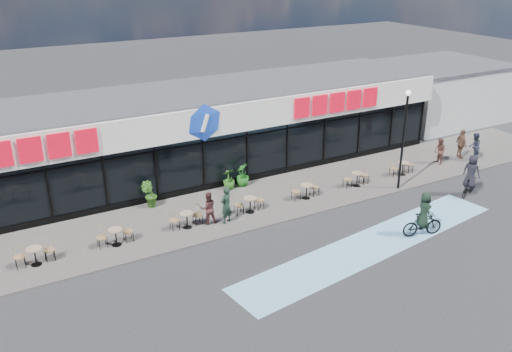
# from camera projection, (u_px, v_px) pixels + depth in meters

# --- Properties ---
(ground) EXTENTS (120.00, 120.00, 0.00)m
(ground) POSITION_uv_depth(u_px,v_px,m) (274.00, 252.00, 22.37)
(ground) COLOR #28282B
(ground) RESTS_ON ground
(sidewalk) EXTENTS (44.00, 5.00, 0.10)m
(sidewalk) POSITION_uv_depth(u_px,v_px,m) (226.00, 209.00, 25.98)
(sidewalk) COLOR #5D5753
(sidewalk) RESTS_ON ground
(bike_lane) EXTENTS (14.17, 4.13, 0.01)m
(bike_lane) POSITION_uv_depth(u_px,v_px,m) (373.00, 244.00, 22.96)
(bike_lane) COLOR #7BC0E9
(bike_lane) RESTS_ON ground
(building) EXTENTS (30.60, 6.57, 4.75)m
(building) POSITION_uv_depth(u_px,v_px,m) (181.00, 133.00, 29.49)
(building) COLOR black
(building) RESTS_ON ground
(neighbour_building) EXTENTS (9.20, 7.20, 4.11)m
(neighbour_building) POSITION_uv_depth(u_px,v_px,m) (437.00, 91.00, 39.70)
(neighbour_building) COLOR silver
(neighbour_building) RESTS_ON ground
(lamp_post) EXTENTS (0.28, 0.28, 5.19)m
(lamp_post) POSITION_uv_depth(u_px,v_px,m) (404.00, 132.00, 27.02)
(lamp_post) COLOR black
(lamp_post) RESTS_ON sidewalk
(bistro_set_1) EXTENTS (1.54, 0.62, 0.90)m
(bistro_set_1) POSITION_uv_depth(u_px,v_px,m) (35.00, 254.00, 21.17)
(bistro_set_1) COLOR tan
(bistro_set_1) RESTS_ON sidewalk
(bistro_set_2) EXTENTS (1.54, 0.62, 0.90)m
(bistro_set_2) POSITION_uv_depth(u_px,v_px,m) (115.00, 234.00, 22.61)
(bistro_set_2) COLOR tan
(bistro_set_2) RESTS_ON sidewalk
(bistro_set_3) EXTENTS (1.54, 0.62, 0.90)m
(bistro_set_3) POSITION_uv_depth(u_px,v_px,m) (186.00, 218.00, 24.05)
(bistro_set_3) COLOR tan
(bistro_set_3) RESTS_ON sidewalk
(bistro_set_4) EXTENTS (1.54, 0.62, 0.90)m
(bistro_set_4) POSITION_uv_depth(u_px,v_px,m) (249.00, 203.00, 25.49)
(bistro_set_4) COLOR tan
(bistro_set_4) RESTS_ON sidewalk
(bistro_set_5) EXTENTS (1.54, 0.62, 0.90)m
(bistro_set_5) POSITION_uv_depth(u_px,v_px,m) (305.00, 189.00, 26.93)
(bistro_set_5) COLOR tan
(bistro_set_5) RESTS_ON sidewalk
(bistro_set_6) EXTENTS (1.54, 0.62, 0.90)m
(bistro_set_6) POSITION_uv_depth(u_px,v_px,m) (356.00, 177.00, 28.37)
(bistro_set_6) COLOR tan
(bistro_set_6) RESTS_ON sidewalk
(bistro_set_7) EXTENTS (1.54, 0.62, 0.90)m
(bistro_set_7) POSITION_uv_depth(u_px,v_px,m) (402.00, 166.00, 29.80)
(bistro_set_7) COLOR tan
(bistro_set_7) RESTS_ON sidewalk
(potted_plant_left) EXTENTS (0.88, 0.82, 1.29)m
(potted_plant_left) POSITION_uv_depth(u_px,v_px,m) (149.00, 194.00, 25.90)
(potted_plant_left) COLOR #2C5B1A
(potted_plant_left) RESTS_ON sidewalk
(potted_plant_mid) EXTENTS (0.73, 0.73, 1.10)m
(potted_plant_mid) POSITION_uv_depth(u_px,v_px,m) (229.00, 179.00, 27.91)
(potted_plant_mid) COLOR #285919
(potted_plant_mid) RESTS_ON sidewalk
(potted_plant_right) EXTENTS (0.93, 0.93, 1.22)m
(potted_plant_right) POSITION_uv_depth(u_px,v_px,m) (242.00, 175.00, 28.29)
(potted_plant_right) COLOR #1E621C
(potted_plant_right) RESTS_ON sidewalk
(patron_left) EXTENTS (0.74, 0.63, 1.73)m
(patron_left) POSITION_uv_depth(u_px,v_px,m) (226.00, 205.00, 24.30)
(patron_left) COLOR #192E22
(patron_left) RESTS_ON sidewalk
(patron_right) EXTENTS (0.82, 0.68, 1.53)m
(patron_right) POSITION_uv_depth(u_px,v_px,m) (208.00, 208.00, 24.24)
(patron_right) COLOR #4C2827
(patron_right) RESTS_ON sidewalk
(pedestrian_a) EXTENTS (0.75, 0.87, 1.53)m
(pedestrian_a) POSITION_uv_depth(u_px,v_px,m) (440.00, 151.00, 31.16)
(pedestrian_a) COLOR brown
(pedestrian_a) RESTS_ON sidewalk
(pedestrian_b) EXTENTS (0.76, 1.11, 1.76)m
(pedestrian_b) POSITION_uv_depth(u_px,v_px,m) (461.00, 144.00, 32.02)
(pedestrian_b) COLOR brown
(pedestrian_b) RESTS_ON sidewalk
(pedestrian_c) EXTENTS (1.01, 0.94, 1.66)m
(pedestrian_c) POSITION_uv_depth(u_px,v_px,m) (474.00, 147.00, 31.71)
(pedestrian_c) COLOR #292F3F
(pedestrian_c) RESTS_ON sidewalk
(cyclist_a) EXTENTS (1.91, 1.00, 2.06)m
(cyclist_a) POSITION_uv_depth(u_px,v_px,m) (423.00, 219.00, 23.37)
(cyclist_a) COLOR black
(cyclist_a) RESTS_ON ground
(cyclist_b) EXTENTS (1.66, 0.98, 2.18)m
(cyclist_b) POSITION_uv_depth(u_px,v_px,m) (470.00, 178.00, 27.26)
(cyclist_b) COLOR black
(cyclist_b) RESTS_ON ground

